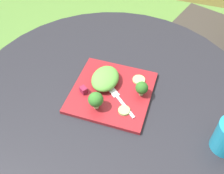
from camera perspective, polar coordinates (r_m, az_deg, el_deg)
The scene contains 9 objects.
patio_table at distance 1.17m, azimuth -0.15°, elevation -8.08°, with size 1.09×1.09×0.72m.
salad_plate at distance 1.00m, azimuth 0.18°, elevation -1.14°, with size 0.29×0.29×0.01m, color maroon.
fork at distance 0.97m, azimuth 1.59°, elevation -2.63°, with size 0.13×0.11×0.00m.
lettuce_mound at distance 1.01m, azimuth -1.44°, elevation 1.80°, with size 0.10×0.13×0.05m, color #519338.
broccoli_floret_0 at distance 0.92m, azimuth -3.43°, elevation -2.70°, with size 0.05×0.05×0.07m.
broccoli_floret_1 at distance 0.97m, azimuth 6.29°, elevation -0.21°, with size 0.05×0.05×0.06m.
cucumber_slice_0 at distance 0.94m, azimuth 2.56°, elevation -4.97°, with size 0.04×0.04×0.01m, color #8EB766.
cucumber_slice_1 at distance 1.04m, azimuth 5.68°, elevation 1.54°, with size 0.05×0.05×0.01m, color #8EB766.
beet_chunk_0 at distance 0.99m, azimuth -6.01°, elevation -0.63°, with size 0.03×0.02×0.03m, color maroon.
Camera 1 is at (0.20, -0.61, 1.49)m, focal length 43.39 mm.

